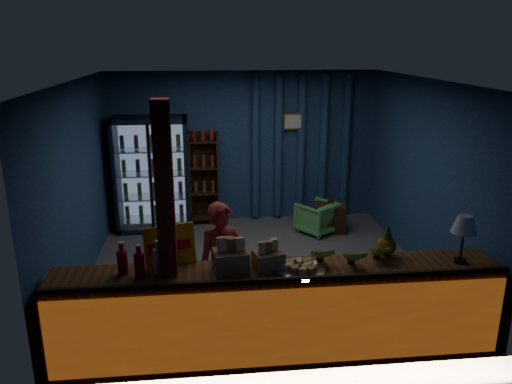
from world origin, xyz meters
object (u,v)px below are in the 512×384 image
at_px(green_chair, 317,217).
at_px(table_lamp, 464,226).
at_px(shopkeeper, 222,267).
at_px(pastry_tray, 301,268).

xyz_separation_m(green_chair, table_lamp, (0.68, -3.32, 1.07)).
bearing_deg(shopkeeper, pastry_tray, -52.86).
bearing_deg(table_lamp, shopkeeper, 165.31).
height_order(green_chair, pastry_tray, pastry_tray).
height_order(shopkeeper, green_chair, shopkeeper).
relative_size(pastry_tray, table_lamp, 0.98).
relative_size(shopkeeper, table_lamp, 2.93).
relative_size(green_chair, table_lamp, 1.17).
height_order(shopkeeper, pastry_tray, shopkeeper).
height_order(shopkeeper, table_lamp, shopkeeper).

